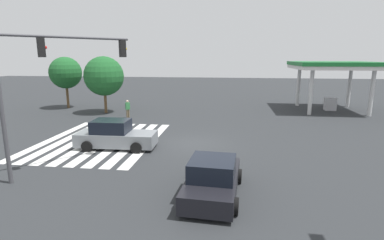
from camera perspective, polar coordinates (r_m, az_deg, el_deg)
name	(u,v)px	position (r m, az deg, el deg)	size (l,w,h in m)	color
ground_plane	(192,143)	(19.20, 0.00, -4.49)	(124.47, 124.47, 0.00)	#2B2D30
crosswalk_markings	(101,140)	(20.86, -16.96, -3.67)	(10.03, 7.25, 0.01)	silver
traffic_signal_mast	(43,74)	(14.90, -26.44, 7.82)	(4.27, 4.27, 6.55)	#47474C
car_1	(213,179)	(12.11, 3.97, -11.11)	(4.59, 2.41, 1.57)	black
car_2	(115,135)	(18.70, -14.43, -2.87)	(2.19, 4.78, 1.72)	gray
gas_station_canopy	(334,67)	(33.73, 25.39, 9.05)	(7.87, 7.87, 4.95)	silver
pedestrian	(128,108)	(27.52, -12.15, 2.23)	(0.41, 0.41, 1.65)	brown
tree_corner_a	(104,76)	(30.37, -16.42, 8.01)	(3.79, 3.79, 5.50)	brown
tree_corner_b	(66,73)	(34.75, -22.95, 8.27)	(3.33, 3.33, 5.45)	brown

